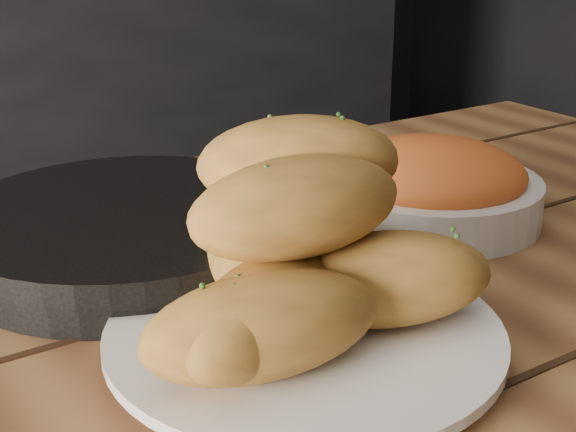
% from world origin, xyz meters
% --- Properties ---
extents(plate, '(0.26, 0.26, 0.02)m').
position_xyz_m(plate, '(0.40, 0.31, 0.76)').
color(plate, white).
rests_on(plate, table).
extents(bread_rolls, '(0.26, 0.21, 0.13)m').
position_xyz_m(bread_rolls, '(0.39, 0.31, 0.82)').
color(bread_rolls, '#C48836').
rests_on(bread_rolls, plate).
extents(skillet, '(0.42, 0.29, 0.05)m').
position_xyz_m(skillet, '(0.37, 0.52, 0.77)').
color(skillet, black).
rests_on(skillet, table).
extents(bowl, '(0.21, 0.21, 0.08)m').
position_xyz_m(bowl, '(0.64, 0.45, 0.78)').
color(bowl, white).
rests_on(bowl, table).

